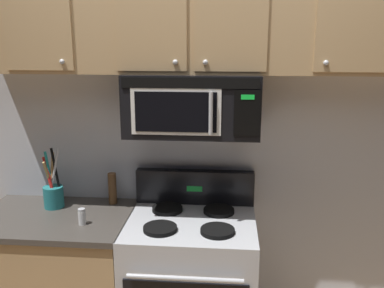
# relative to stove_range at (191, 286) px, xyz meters

# --- Properties ---
(back_wall) EXTENTS (5.20, 0.10, 2.70)m
(back_wall) POSITION_rel_stove_range_xyz_m (0.00, 0.37, 0.88)
(back_wall) COLOR silver
(back_wall) RESTS_ON ground_plane
(stove_range) EXTENTS (0.76, 0.69, 1.12)m
(stove_range) POSITION_rel_stove_range_xyz_m (0.00, 0.00, 0.00)
(stove_range) COLOR #B7BABF
(stove_range) RESTS_ON ground_plane
(over_range_microwave) EXTENTS (0.76, 0.43, 0.35)m
(over_range_microwave) POSITION_rel_stove_range_xyz_m (-0.00, 0.12, 1.11)
(over_range_microwave) COLOR black
(upper_cabinets) EXTENTS (2.50, 0.36, 0.55)m
(upper_cabinets) POSITION_rel_stove_range_xyz_m (-0.00, 0.15, 1.56)
(upper_cabinets) COLOR tan
(counter_segment) EXTENTS (0.93, 0.65, 0.90)m
(counter_segment) POSITION_rel_stove_range_xyz_m (-0.84, 0.01, -0.02)
(counter_segment) COLOR tan
(counter_segment) RESTS_ON ground_plane
(utensil_crock_teal) EXTENTS (0.12, 0.12, 0.38)m
(utensil_crock_teal) POSITION_rel_stove_range_xyz_m (-0.89, 0.13, 0.53)
(utensil_crock_teal) COLOR teal
(utensil_crock_teal) RESTS_ON counter_segment
(salt_shaker) EXTENTS (0.04, 0.04, 0.10)m
(salt_shaker) POSITION_rel_stove_range_xyz_m (-0.62, -0.10, 0.48)
(salt_shaker) COLOR white
(salt_shaker) RESTS_ON counter_segment
(pepper_mill) EXTENTS (0.05, 0.05, 0.20)m
(pepper_mill) POSITION_rel_stove_range_xyz_m (-0.53, 0.23, 0.53)
(pepper_mill) COLOR brown
(pepper_mill) RESTS_ON counter_segment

